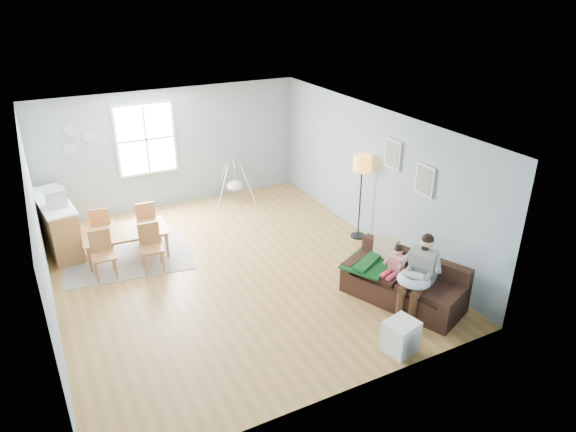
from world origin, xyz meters
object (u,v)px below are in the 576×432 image
counter (57,224)px  chair_ne (146,219)px  chair_se (151,244)px  storage_cube (400,337)px  dining_table (127,244)px  baby_swing (235,185)px  sofa (404,285)px  father (419,273)px  toddler (394,263)px  monitor (55,198)px  chair_nw (101,225)px  chair_sw (102,251)px  floor_lamp (362,170)px

counter → chair_ne: bearing=-16.9°
chair_se → storage_cube: bearing=-57.0°
dining_table → baby_swing: baby_swing is taller
chair_ne → counter: size_ratio=0.47×
sofa → storage_cube: bearing=-131.2°
chair_se → chair_ne: size_ratio=1.00×
father → chair_ne: 5.45m
toddler → monitor: monitor is taller
storage_cube → counter: size_ratio=0.27×
monitor → baby_swing: size_ratio=0.32×
toddler → chair_nw: 5.66m
storage_cube → chair_ne: chair_ne is taller
chair_se → monitor: monitor is taller
toddler → baby_swing: bearing=99.0°
storage_cube → father: bearing=38.8°
toddler → baby_swing: baby_swing is taller
sofa → storage_cube: (-0.88, -1.00, -0.03)m
baby_swing → chair_ne: bearing=-155.6°
father → chair_nw: bearing=132.4°
chair_ne → sofa: bearing=-51.1°
storage_cube → chair_se: 4.70m
father → baby_swing: (-0.92, 5.43, -0.25)m
storage_cube → counter: (-3.99, 5.55, 0.28)m
sofa → chair_nw: (-4.10, 4.18, 0.21)m
chair_nw → counter: counter is taller
toddler → dining_table: bearing=136.8°
chair_se → sofa: bearing=-40.5°
monitor → chair_ne: bearing=-5.2°
toddler → storage_cube: bearing=-122.9°
sofa → counter: counter is taller
storage_cube → monitor: (-3.93, 5.20, 0.95)m
chair_sw → chair_nw: 1.14m
storage_cube → chair_nw: 6.11m
sofa → monitor: 6.45m
dining_table → chair_ne: (0.49, 0.51, 0.22)m
father → monitor: monitor is taller
floor_lamp → monitor: 5.78m
monitor → counter: bearing=99.3°
sofa → chair_ne: 5.22m
toddler → monitor: bearing=139.0°
chair_sw → monitor: size_ratio=2.30×
dining_table → baby_swing: 3.24m
monitor → chair_sw: bearing=-64.7°
floor_lamp → storage_cube: floor_lamp is taller
chair_sw → monitor: monitor is taller
dining_table → floor_lamp: bearing=-13.3°
counter → toddler: bearing=-43.0°
father → floor_lamp: (0.64, 2.56, 0.78)m
sofa → chair_se: (-3.44, 2.93, 0.21)m
dining_table → monitor: 1.53m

